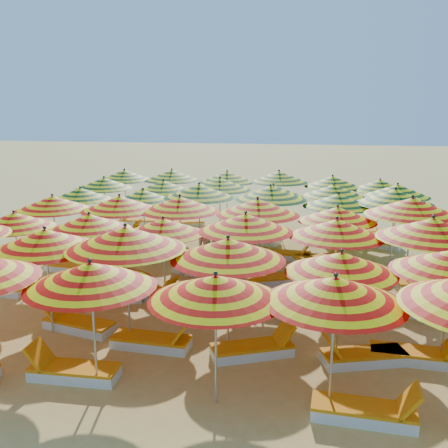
{
  "coord_description": "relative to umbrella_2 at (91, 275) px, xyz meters",
  "views": [
    {
      "loc": [
        2.75,
        -14.2,
        5.06
      ],
      "look_at": [
        0.0,
        0.5,
        1.6
      ],
      "focal_mm": 40.0,
      "sensor_mm": 36.0,
      "label": 1
    }
  ],
  "objects": [
    {
      "name": "umbrella_10",
      "position": [
        4.41,
        1.88,
        -0.1
      ],
      "size": [
        2.41,
        2.41,
        2.37
      ],
      "color": "silver",
      "rests_on": "ground"
    },
    {
      "name": "umbrella_12",
      "position": [
        -4.27,
        4.27,
        -0.12
      ],
      "size": [
        2.27,
        2.27,
        2.36
      ],
      "color": "silver",
      "rests_on": "ground"
    },
    {
      "name": "umbrella_29",
      "position": [
        6.37,
        8.68,
        0.12
      ],
      "size": [
        3.13,
        3.13,
        2.63
      ],
      "color": "silver",
      "rests_on": "ground"
    },
    {
      "name": "lounger_32",
      "position": [
        6.96,
        12.57,
        -2.04
      ],
      "size": [
        1.81,
        0.91,
        0.69
      ],
      "rotation": [
        0.0,
        0.0,
        -0.2
      ],
      "color": "white",
      "rests_on": "ground"
    },
    {
      "name": "lounger_6",
      "position": [
        2.73,
        1.73,
        -2.04
      ],
      "size": [
        1.82,
        1.24,
        0.69
      ],
      "rotation": [
        0.0,
        0.0,
        0.43
      ],
      "color": "white",
      "rests_on": "ground"
    },
    {
      "name": "lounger_11",
      "position": [
        -0.53,
        4.49,
        -2.04
      ],
      "size": [
        1.83,
        1.09,
        0.69
      ],
      "rotation": [
        0.0,
        0.0,
        -0.32
      ],
      "color": "white",
      "rests_on": "ground"
    },
    {
      "name": "lounger_5",
      "position": [
        0.53,
        1.68,
        -2.04
      ],
      "size": [
        1.76,
        0.65,
        0.69
      ],
      "rotation": [
        0.0,
        0.0,
        -0.04
      ],
      "color": "white",
      "rests_on": "ground"
    },
    {
      "name": "umbrella_38",
      "position": [
        0.1,
        13.01,
        0.03
      ],
      "size": [
        2.53,
        2.53,
        2.53
      ],
      "color": "silver",
      "rests_on": "ground"
    },
    {
      "name": "umbrella_36",
      "position": [
        -4.43,
        12.81,
        0.03
      ],
      "size": [
        2.78,
        2.78,
        2.52
      ],
      "color": "silver",
      "rests_on": "ground"
    },
    {
      "name": "lounger_15",
      "position": [
        0.43,
        6.63,
        -2.04
      ],
      "size": [
        1.83,
        1.05,
        0.69
      ],
      "rotation": [
        0.0,
        0.0,
        -0.29
      ],
      "color": "white",
      "rests_on": "ground"
    },
    {
      "name": "lounger_16",
      "position": [
        2.82,
        6.21,
        -2.04
      ],
      "size": [
        1.82,
        1.21,
        0.69
      ],
      "rotation": [
        0.0,
        0.0,
        0.4
      ],
      "color": "white",
      "rests_on": "ground"
    },
    {
      "name": "umbrella_18",
      "position": [
        -4.24,
        6.3,
        -0.01
      ],
      "size": [
        2.72,
        2.72,
        2.48
      ],
      "color": "silver",
      "rests_on": "ground"
    },
    {
      "name": "umbrella_14",
      "position": [
        -0.02,
        4.36,
        -0.13
      ],
      "size": [
        2.7,
        2.7,
        2.34
      ],
      "color": "silver",
      "rests_on": "ground"
    },
    {
      "name": "umbrella_31",
      "position": [
        -2.08,
        10.94,
        -0.11
      ],
      "size": [
        2.72,
        2.72,
        2.37
      ],
      "color": "silver",
      "rests_on": "ground"
    },
    {
      "name": "umbrella_16",
      "position": [
        4.4,
        4.38,
        0.01
      ],
      "size": [
        2.64,
        2.64,
        2.5
      ],
      "color": "silver",
      "rests_on": "ground"
    },
    {
      "name": "lounger_1",
      "position": [
        -0.6,
        0.19,
        -2.04
      ],
      "size": [
        1.75,
        0.63,
        0.69
      ],
      "rotation": [
        0.0,
        0.0,
        3.17
      ],
      "color": "white",
      "rests_on": "ground"
    },
    {
      "name": "lounger_13",
      "position": [
        7.05,
        4.29,
        -2.04
      ],
      "size": [
        1.82,
        1.17,
        0.69
      ],
      "rotation": [
        0.0,
        0.0,
        2.77
      ],
      "color": "white",
      "rests_on": "ground"
    },
    {
      "name": "umbrella_34",
      "position": [
        4.5,
        10.88,
        -0.08
      ],
      "size": [
        2.99,
        2.99,
        2.4
      ],
      "color": "silver",
      "rests_on": "ground"
    },
    {
      "name": "umbrella_27",
      "position": [
        2.36,
        8.77,
        0.1
      ],
      "size": [
        3.06,
        3.06,
        2.61
      ],
      "color": "silver",
      "rests_on": "ground"
    },
    {
      "name": "lounger_31",
      "position": [
        0.7,
        13.09,
        -2.04
      ],
      "size": [
        1.82,
        1.16,
        0.69
      ],
      "rotation": [
        0.0,
        0.0,
        -0.37
      ],
      "color": "white",
      "rests_on": "ground"
    },
    {
      "name": "lounger_10",
      "position": [
        -1.52,
        4.02,
        -2.04
      ],
      "size": [
        1.83,
        1.05,
        0.69
      ],
      "rotation": [
        0.0,
        0.0,
        3.43
      ],
      "color": "white",
      "rests_on": "ground"
    },
    {
      "name": "beachgoer_b",
      "position": [
        1.98,
        4.85,
        -1.49
      ],
      "size": [
        0.68,
        0.54,
        1.4
      ],
      "primitive_type": "imported",
      "rotation": [
        0.0,
        0.0,
        6.27
      ],
      "color": "#B47561",
      "rests_on": "ground"
    },
    {
      "name": "umbrella_13",
      "position": [
        -2.02,
        4.22,
        -0.07
      ],
      "size": [
        2.55,
        2.55,
        2.41
      ],
      "color": "silver",
      "rests_on": "ground"
    },
    {
      "name": "lounger_14",
      "position": [
        -3.64,
        6.19,
        -2.04
      ],
      "size": [
        1.78,
        0.75,
        0.69
      ],
      "rotation": [
        0.0,
        0.0,
        -0.1
      ],
      "color": "white",
      "rests_on": "ground"
    },
    {
      "name": "beachgoer_a",
      "position": [
        0.51,
        7.12,
        -1.46
      ],
      "size": [
        0.58,
        0.43,
        1.46
      ],
      "primitive_type": "imported",
      "rotation": [
        0.0,
        0.0,
        0.17
      ],
      "color": "tan",
      "rests_on": "ground"
    },
    {
      "name": "lounger_12",
      "position": [
        2.65,
        4.29,
        -2.04
      ],
      "size": [
        1.78,
        0.76,
        0.69
      ],
      "rotation": [
        0.0,
        0.0,
        3.25
      ],
      "color": "white",
      "rests_on": "ground"
    },
    {
      "name": "lounger_26",
      "position": [
        1.7,
        10.8,
        -2.04
      ],
      "size": [
        1.82,
        1.24,
        0.69
      ],
      "rotation": [
        0.0,
        0.0,
        2.72
      ],
      "color": "white",
      "rests_on": "ground"
    },
    {
      "name": "umbrella_23",
      "position": [
        6.52,
        6.56,
        0.21
      ],
      "size": [
        2.88,
        2.88,
        2.73
      ],
      "color": "silver",
      "rests_on": "ground"
    },
    {
      "name": "umbrella_39",
      "position": [
        2.31,
        13.04,
        0.09
      ],
      "size": [
        3.14,
        3.14,
        2.59
      ],
      "color": "silver",
      "rests_on": "ground"
    },
    {
      "name": "umbrella_28",
      "position": [
        4.59,
        8.6,
        -0.04
      ],
      "size": [
        3.03,
        3.03,
        2.44
      ],
      "color": "silver",
      "rests_on": "ground"
    },
    {
      "name": "umbrella_8",
      "position": [
        -0.07,
        1.85,
        0.2
      ],
      "size": [
        3.33,
        3.33,
        2.71
      ],
      "color": "silver",
      "rests_on": "ground"
    },
    {
      "name": "lounger_30",
      "position": [
        -1.81,
        12.88,
        -2.04
      ],
      "size": [
        1.83,
        1.1,
        0.69
      ],
      "rotation": [
        0.0,
        0.0,
        3.47
      ],
      "color": "white",
      "rests_on": "ground"
    },
    {
      "name": "umbrella_9",
      "position": [
        2.13,
        1.91,
        0.05
      ],
      "size": [
        2.8,
        2.8,
        2.54
      ],
      "color": "silver",
      "rests_on": "ground"
    },
    {
      "name": "umbrella_33",
      "position": [
        2.29,
        10.57,
        -0.1
      ],
      "size": [
        2.73,
        2.73,
        2.37
      ],
      "color": "silver",
      "rests_on": "ground"
    },
    {
      "name": "umbrella_15",
      "position": [
        2.15,
        4.33,
        0.06
      ],
      "size": [
        2.84,
        2.84,
        2.56
      ],
      "color": "silver",
      "rests_on": "ground"
    },
    {
      "name": "lounger_20",
      "position": [
        -2.71,
        8.64,
        -2.04
      ],
      "size": [
        1.82,
        1.25,
        0.69
      ],
      "rotation": [
        0.0,
        0.0,
        3.57
      ],
      "color": "white",
      "rests_on": "ground"
    },
    {
      "name": "umbrella_26",
      "position": [
        -0.06,
        8.58,
        0.12
      ],
      "size": [
        2.54,
        2.54,
        2.63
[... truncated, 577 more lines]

